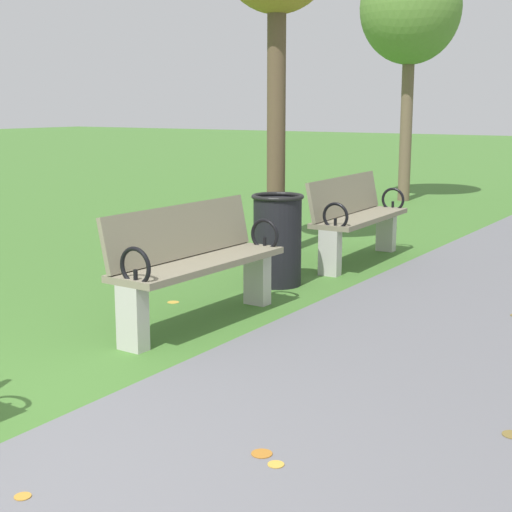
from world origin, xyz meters
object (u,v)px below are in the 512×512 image
at_px(park_bench_2, 195,261).
at_px(tree_2, 411,10).
at_px(trash_bin, 277,240).
at_px(park_bench_3, 356,216).

xyz_separation_m(park_bench_2, tree_2, (-1.59, 8.02, 2.69)).
bearing_deg(trash_bin, park_bench_2, -84.11).
bearing_deg(tree_2, park_bench_3, -73.07).
distance_m(park_bench_3, tree_2, 6.10).
distance_m(park_bench_2, tree_2, 8.60).
xyz_separation_m(park_bench_2, park_bench_3, (0.00, 2.78, 0.00)).
bearing_deg(tree_2, park_bench_2, -78.75).
height_order(park_bench_3, tree_2, tree_2).
bearing_deg(park_bench_3, trash_bin, -96.23).
height_order(park_bench_3, trash_bin, park_bench_3).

